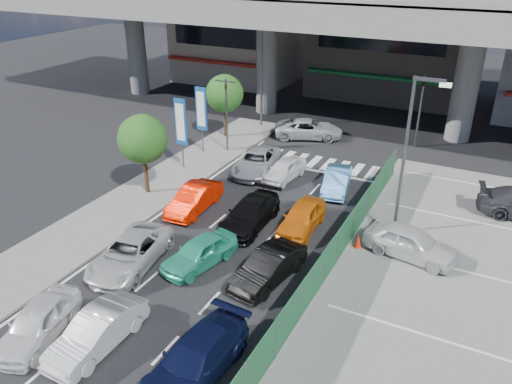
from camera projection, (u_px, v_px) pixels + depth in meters
The scene contains 30 objects.
ground at pixel (214, 257), 23.42m from camera, with size 120.00×120.00×0.00m, color black.
parking_lot at pixel (468, 300), 20.52m from camera, with size 12.00×28.00×0.06m, color #5E5E5C.
sidewalk_left at pixel (148, 192), 29.44m from camera, with size 4.00×30.00×0.12m, color #5E5E5C.
fence_run at pixel (330, 259), 21.66m from camera, with size 0.16×22.00×1.80m, color #1B502D, non-canonical shape.
expressway at pixel (364, 12), 37.15m from camera, with size 64.00×14.00×10.75m.
building_west at pixel (240, 17), 52.66m from camera, with size 12.00×10.90×13.00m.
building_center at pixel (395, 14), 46.49m from camera, with size 14.00×10.90×15.00m.
traffic_light_left at pixel (226, 97), 33.81m from camera, with size 1.60×1.24×5.20m.
traffic_light_right at pixel (422, 94), 34.64m from camera, with size 1.60×1.24×5.20m.
street_lamp_right at pixel (410, 146), 23.19m from camera, with size 1.65×0.22×8.00m.
street_lamp_left at pixel (264, 68), 38.29m from camera, with size 1.65×0.22×8.00m.
signboard_near at pixel (181, 124), 31.40m from camera, with size 0.80×0.14×4.70m.
signboard_far at pixel (201, 111), 33.96m from camera, with size 0.80×0.14×4.70m.
tree_near at pixel (143, 139), 27.98m from camera, with size 2.80×2.80×4.80m.
tree_far at pixel (225, 94), 36.71m from camera, with size 2.80×2.80×4.80m.
van_white_back_left at pixel (37, 323), 18.28m from camera, with size 1.63×4.05×1.38m, color silver.
hatch_white_back_mid at pixel (97, 332), 17.85m from camera, with size 1.45×4.16×1.37m, color silver.
minivan_navy_back at pixel (196, 359), 16.66m from camera, with size 1.93×4.76×1.38m, color black.
sedan_white_mid_left at pixel (130, 253), 22.47m from camera, with size 2.29×4.97×1.38m, color silver.
taxi_teal_mid at pixel (199, 252), 22.54m from camera, with size 1.58×3.92×1.34m, color #2EAD89.
hatch_black_mid_right at pixel (268, 267), 21.45m from camera, with size 1.46×4.19×1.38m, color black.
taxi_orange_left at pixel (194, 199), 27.30m from camera, with size 1.46×4.19×1.38m, color #ED1900.
sedan_black_mid at pixel (250, 214), 25.75m from camera, with size 1.93×4.76×1.38m, color black.
taxi_orange_right at pixel (302, 217), 25.41m from camera, with size 1.63×4.05×1.38m, color orange.
wagon_silver_front_left at pixel (256, 162), 32.03m from camera, with size 2.28×4.94×1.37m, color #A7A8AF.
sedan_white_front_mid at pixel (284, 170), 31.02m from camera, with size 1.51×3.75×1.28m, color white.
kei_truck_front_right at pixel (337, 180), 29.53m from camera, with size 1.39×4.00×1.32m, color #5291D2.
crossing_wagon_silver at pixel (309, 129), 37.79m from camera, with size 2.36×5.11×1.42m, color #B2B5BB.
parked_sedan_white at pixel (410, 242), 23.05m from camera, with size 1.74×4.32×1.47m, color silver.
traffic_cone at pixel (358, 241), 23.90m from camera, with size 0.37×0.37×0.71m, color red.
Camera 1 is at (10.69, -16.65, 13.04)m, focal length 35.00 mm.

